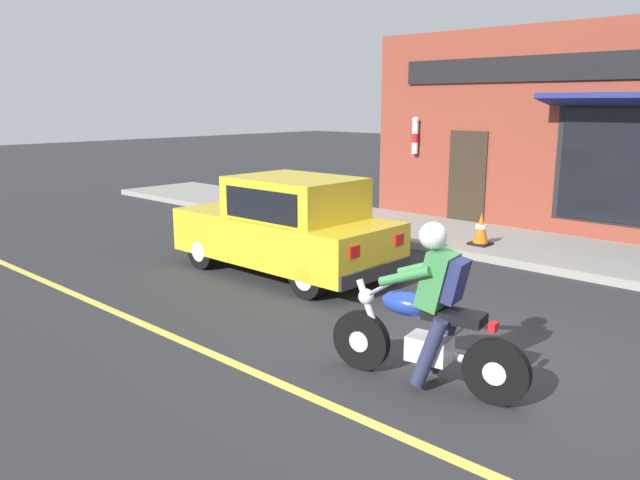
{
  "coord_description": "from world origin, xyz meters",
  "views": [
    {
      "loc": [
        -5.67,
        -3.05,
        2.68
      ],
      "look_at": [
        0.1,
        2.32,
        0.95
      ],
      "focal_mm": 35.0,
      "sensor_mm": 36.0,
      "label": 1
    }
  ],
  "objects": [
    {
      "name": "lane_stripe",
      "position": [
        -1.8,
        3.0,
        0.0
      ],
      "size": [
        0.12,
        19.8,
        0.01
      ],
      "primitive_type": "cube",
      "color": "#D1C64C",
      "rests_on": "ground"
    },
    {
      "name": "motorcycle_with_rider",
      "position": [
        -0.86,
        0.02,
        0.68
      ],
      "size": [
        0.68,
        2.01,
        1.62
      ],
      "color": "black",
      "rests_on": "ground"
    },
    {
      "name": "ground_plane",
      "position": [
        0.0,
        0.0,
        0.0
      ],
      "size": [
        80.0,
        80.0,
        0.0
      ],
      "primitive_type": "plane",
      "color": "#2B2B2D"
    },
    {
      "name": "storefront_building",
      "position": [
        6.7,
        0.85,
        2.11
      ],
      "size": [
        1.25,
        10.71,
        4.2
      ],
      "color": "brown",
      "rests_on": "ground"
    },
    {
      "name": "traffic_cone",
      "position": [
        4.51,
        2.4,
        0.43
      ],
      "size": [
        0.36,
        0.36,
        0.6
      ],
      "color": "black",
      "rests_on": "sidewalk_curb"
    },
    {
      "name": "car_hatchback",
      "position": [
        1.06,
        3.92,
        0.77
      ],
      "size": [
        1.67,
        3.79,
        1.57
      ],
      "color": "black",
      "rests_on": "ground"
    },
    {
      "name": "sidewalk_curb",
      "position": [
        5.17,
        3.0,
        0.07
      ],
      "size": [
        2.6,
        22.0,
        0.14
      ],
      "primitive_type": "cube",
      "color": "gray",
      "rests_on": "ground"
    }
  ]
}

